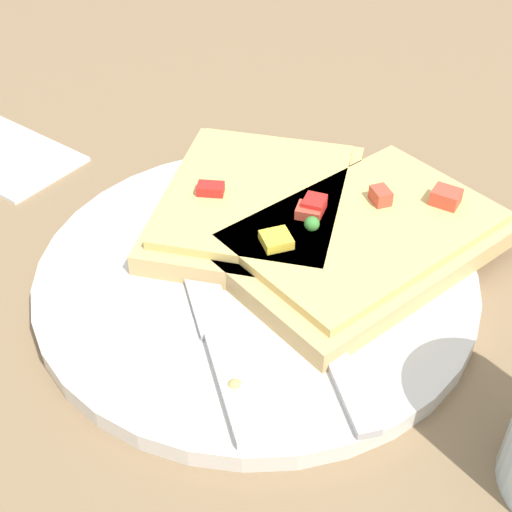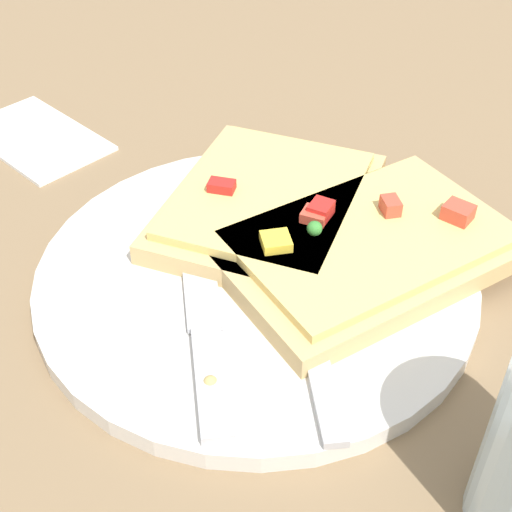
{
  "view_description": "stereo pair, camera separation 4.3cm",
  "coord_description": "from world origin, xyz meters",
  "px_view_note": "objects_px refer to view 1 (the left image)",
  "views": [
    {
      "loc": [
        -0.19,
        0.26,
        0.3
      ],
      "look_at": [
        0.0,
        0.0,
        0.02
      ],
      "focal_mm": 50.0,
      "sensor_mm": 36.0,
      "label": 1
    },
    {
      "loc": [
        -0.23,
        0.23,
        0.3
      ],
      "look_at": [
        0.0,
        0.0,
        0.02
      ],
      "focal_mm": 50.0,
      "sensor_mm": 36.0,
      "label": 2
    }
  ],
  "objects_px": {
    "plate": "(256,276)",
    "pizza_slice_corner": "(363,237)",
    "fork": "(297,270)",
    "knife": "(216,325)",
    "pizza_slice_main": "(258,203)",
    "napkin": "(2,152)"
  },
  "relations": [
    {
      "from": "plate",
      "to": "napkin",
      "type": "xyz_separation_m",
      "value": [
        0.24,
        -0.0,
        -0.0
      ]
    },
    {
      "from": "pizza_slice_corner",
      "to": "napkin",
      "type": "xyz_separation_m",
      "value": [
        0.29,
        0.05,
        -0.02
      ]
    },
    {
      "from": "fork",
      "to": "napkin",
      "type": "distance_m",
      "value": 0.27
    },
    {
      "from": "pizza_slice_corner",
      "to": "napkin",
      "type": "bearing_deg",
      "value": 114.77
    },
    {
      "from": "knife",
      "to": "napkin",
      "type": "bearing_deg",
      "value": 26.34
    },
    {
      "from": "fork",
      "to": "pizza_slice_main",
      "type": "distance_m",
      "value": 0.06
    },
    {
      "from": "pizza_slice_main",
      "to": "knife",
      "type": "bearing_deg",
      "value": -179.5
    },
    {
      "from": "knife",
      "to": "pizza_slice_main",
      "type": "height_order",
      "value": "pizza_slice_main"
    },
    {
      "from": "pizza_slice_main",
      "to": "pizza_slice_corner",
      "type": "xyz_separation_m",
      "value": [
        -0.07,
        -0.01,
        0.0
      ]
    },
    {
      "from": "pizza_slice_main",
      "to": "fork",
      "type": "bearing_deg",
      "value": -144.69
    },
    {
      "from": "plate",
      "to": "pizza_slice_main",
      "type": "relative_size",
      "value": 1.41
    },
    {
      "from": "plate",
      "to": "pizza_slice_corner",
      "type": "xyz_separation_m",
      "value": [
        -0.04,
        -0.05,
        0.02
      ]
    },
    {
      "from": "pizza_slice_corner",
      "to": "plate",
      "type": "bearing_deg",
      "value": 156.05
    },
    {
      "from": "napkin",
      "to": "fork",
      "type": "bearing_deg",
      "value": -177.62
    },
    {
      "from": "fork",
      "to": "knife",
      "type": "bearing_deg",
      "value": 120.19
    },
    {
      "from": "plate",
      "to": "pizza_slice_corner",
      "type": "relative_size",
      "value": 1.34
    },
    {
      "from": "plate",
      "to": "knife",
      "type": "relative_size",
      "value": 1.65
    },
    {
      "from": "knife",
      "to": "pizza_slice_main",
      "type": "bearing_deg",
      "value": -27.92
    },
    {
      "from": "fork",
      "to": "napkin",
      "type": "relative_size",
      "value": 1.51
    },
    {
      "from": "fork",
      "to": "pizza_slice_main",
      "type": "xyz_separation_m",
      "value": [
        0.05,
        -0.03,
        0.01
      ]
    },
    {
      "from": "knife",
      "to": "pizza_slice_corner",
      "type": "bearing_deg",
      "value": -67.78
    },
    {
      "from": "pizza_slice_main",
      "to": "napkin",
      "type": "relative_size",
      "value": 1.58
    }
  ]
}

